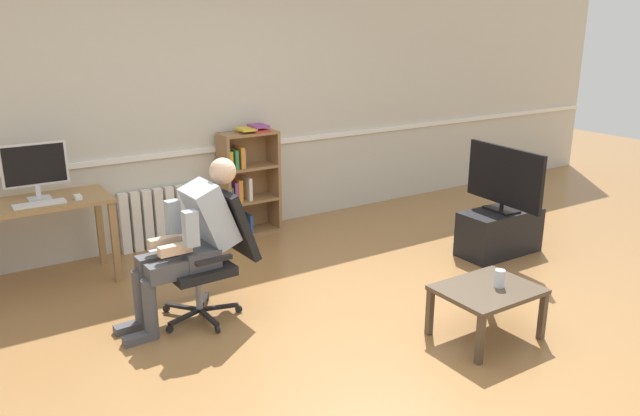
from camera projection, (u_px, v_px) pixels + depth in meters
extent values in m
plane|color=olive|center=(365.00, 329.00, 4.59)|extent=(18.00, 18.00, 0.00)
cube|color=beige|center=(212.00, 107.00, 6.32)|extent=(12.00, 0.10, 2.70)
cube|color=white|center=(217.00, 149.00, 6.40)|extent=(12.00, 0.03, 0.05)
cube|color=#9E7547|center=(115.00, 242.00, 5.34)|extent=(0.06, 0.06, 0.72)
cube|color=#9E7547|center=(100.00, 226.00, 5.75)|extent=(0.06, 0.06, 0.72)
cube|color=#9E7547|center=(38.00, 203.00, 5.16)|extent=(1.15, 0.59, 0.04)
cube|color=silver|center=(39.00, 198.00, 5.21)|extent=(0.18, 0.14, 0.01)
cube|color=silver|center=(38.00, 191.00, 5.21)|extent=(0.04, 0.02, 0.10)
cube|color=silver|center=(34.00, 164.00, 5.14)|extent=(0.52, 0.02, 0.36)
cube|color=black|center=(35.00, 165.00, 5.13)|extent=(0.48, 0.00, 0.33)
cube|color=white|center=(39.00, 204.00, 5.03)|extent=(0.40, 0.12, 0.02)
cube|color=white|center=(78.00, 197.00, 5.20)|extent=(0.06, 0.10, 0.03)
cube|color=olive|center=(224.00, 187.00, 6.37)|extent=(0.03, 0.28, 1.10)
cube|color=olive|center=(274.00, 180.00, 6.67)|extent=(0.03, 0.28, 1.10)
cube|color=olive|center=(244.00, 181.00, 6.63)|extent=(0.58, 0.02, 1.10)
cube|color=olive|center=(251.00, 231.00, 6.68)|extent=(0.55, 0.28, 0.03)
cube|color=olive|center=(250.00, 200.00, 6.57)|extent=(0.55, 0.28, 0.03)
cube|color=olive|center=(249.00, 167.00, 6.47)|extent=(0.55, 0.28, 0.03)
cube|color=olive|center=(248.00, 133.00, 6.36)|extent=(0.55, 0.28, 0.03)
cube|color=gold|center=(231.00, 226.00, 6.52)|extent=(0.04, 0.19, 0.18)
cube|color=#38844C|center=(229.00, 194.00, 6.43)|extent=(0.03, 0.19, 0.16)
cube|color=gold|center=(228.00, 160.00, 6.31)|extent=(0.04, 0.19, 0.19)
cube|color=gold|center=(236.00, 223.00, 6.54)|extent=(0.04, 0.19, 0.24)
cube|color=#89428E|center=(234.00, 191.00, 6.45)|extent=(0.05, 0.19, 0.21)
cube|color=#38844C|center=(233.00, 159.00, 6.33)|extent=(0.04, 0.19, 0.20)
cube|color=gold|center=(241.00, 221.00, 6.59)|extent=(0.03, 0.19, 0.23)
cube|color=orange|center=(237.00, 190.00, 6.46)|extent=(0.05, 0.19, 0.23)
cube|color=orange|center=(239.00, 157.00, 6.36)|extent=(0.04, 0.19, 0.22)
cube|color=#2D519E|center=(248.00, 222.00, 6.63)|extent=(0.03, 0.19, 0.19)
cube|color=white|center=(247.00, 188.00, 6.51)|extent=(0.04, 0.19, 0.24)
cube|color=#6699A3|center=(240.00, 158.00, 6.38)|extent=(0.03, 0.19, 0.19)
cube|color=red|center=(259.00, 130.00, 6.38)|extent=(0.16, 0.22, 0.02)
cube|color=gold|center=(246.00, 129.00, 6.32)|extent=(0.16, 0.22, 0.02)
cube|color=#89428E|center=(258.00, 126.00, 6.37)|extent=(0.16, 0.22, 0.02)
cube|color=white|center=(125.00, 224.00, 6.01)|extent=(0.09, 0.08, 0.60)
cube|color=white|center=(136.00, 222.00, 6.07)|extent=(0.09, 0.08, 0.60)
cube|color=white|center=(148.00, 220.00, 6.13)|extent=(0.09, 0.08, 0.60)
cube|color=white|center=(159.00, 218.00, 6.19)|extent=(0.09, 0.08, 0.60)
cube|color=white|center=(170.00, 216.00, 6.25)|extent=(0.09, 0.08, 0.60)
cube|color=white|center=(181.00, 214.00, 6.31)|extent=(0.09, 0.08, 0.60)
cube|color=white|center=(192.00, 212.00, 6.37)|extent=(0.09, 0.08, 0.60)
cube|color=black|center=(208.00, 317.00, 4.64)|extent=(0.05, 0.30, 0.02)
cylinder|color=black|center=(217.00, 329.00, 4.53)|extent=(0.02, 0.06, 0.06)
cube|color=black|center=(219.00, 307.00, 4.79)|extent=(0.30, 0.12, 0.02)
cylinder|color=black|center=(239.00, 309.00, 4.85)|extent=(0.06, 0.04, 0.06)
cube|color=black|center=(204.00, 301.00, 4.90)|extent=(0.20, 0.27, 0.02)
cylinder|color=black|center=(207.00, 297.00, 5.05)|extent=(0.05, 0.06, 0.06)
cube|color=black|center=(183.00, 307.00, 4.80)|extent=(0.21, 0.26, 0.02)
cylinder|color=black|center=(166.00, 309.00, 4.86)|extent=(0.05, 0.06, 0.06)
cube|color=black|center=(185.00, 317.00, 4.64)|extent=(0.29, 0.14, 0.02)
cylinder|color=black|center=(170.00, 329.00, 4.53)|extent=(0.06, 0.04, 0.06)
cylinder|color=gray|center=(199.00, 291.00, 4.71)|extent=(0.05, 0.05, 0.30)
cube|color=black|center=(197.00, 268.00, 4.65)|extent=(0.48, 0.48, 0.07)
cube|color=black|center=(234.00, 223.00, 4.74)|extent=(0.26, 0.45, 0.55)
cube|color=black|center=(184.00, 240.00, 4.82)|extent=(0.28, 0.06, 0.03)
cube|color=black|center=(214.00, 260.00, 4.42)|extent=(0.28, 0.06, 0.03)
cube|color=#4C4C51|center=(196.00, 255.00, 4.62)|extent=(0.27, 0.35, 0.14)
cube|color=#A3B2C1|center=(210.00, 215.00, 4.60)|extent=(0.37, 0.35, 0.52)
sphere|color=beige|center=(223.00, 171.00, 4.58)|extent=(0.20, 0.20, 0.20)
cube|color=white|center=(160.00, 250.00, 4.44)|extent=(0.15, 0.04, 0.02)
cube|color=#4C4C51|center=(165.00, 261.00, 4.59)|extent=(0.42, 0.15, 0.13)
cylinder|color=#4C4C51|center=(140.00, 299.00, 4.55)|extent=(0.10, 0.10, 0.46)
cube|color=#4C4C51|center=(130.00, 327.00, 4.55)|extent=(0.22, 0.10, 0.06)
cube|color=#4C4C51|center=(176.00, 269.00, 4.44)|extent=(0.42, 0.15, 0.13)
cylinder|color=#4C4C51|center=(150.00, 309.00, 4.40)|extent=(0.10, 0.10, 0.46)
cube|color=#4C4C51|center=(139.00, 338.00, 4.40)|extent=(0.22, 0.10, 0.06)
cube|color=#A3B2C1|center=(173.00, 217.00, 4.61)|extent=(0.10, 0.08, 0.26)
cube|color=beige|center=(165.00, 242.00, 4.55)|extent=(0.24, 0.08, 0.07)
cube|color=#A3B2C1|center=(191.00, 229.00, 4.36)|extent=(0.10, 0.08, 0.26)
cube|color=beige|center=(175.00, 249.00, 4.40)|extent=(0.24, 0.08, 0.07)
cube|color=black|center=(499.00, 232.00, 6.03)|extent=(0.83, 0.39, 0.44)
cube|color=black|center=(501.00, 210.00, 5.96)|extent=(0.22, 0.33, 0.02)
cylinder|color=black|center=(502.00, 206.00, 5.95)|extent=(0.04, 0.04, 0.05)
cube|color=black|center=(504.00, 176.00, 5.86)|extent=(0.11, 0.94, 0.55)
cube|color=white|center=(506.00, 175.00, 5.87)|extent=(0.07, 0.88, 0.51)
cube|color=#4C3D2D|center=(480.00, 340.00, 4.08)|extent=(0.04, 0.04, 0.35)
cube|color=#4C3D2D|center=(542.00, 316.00, 4.41)|extent=(0.04, 0.04, 0.35)
cube|color=#4C3D2D|center=(491.00, 292.00, 4.80)|extent=(0.04, 0.04, 0.35)
cube|color=#4C3D2D|center=(430.00, 312.00, 4.47)|extent=(0.04, 0.04, 0.35)
cube|color=#4C3D2D|center=(488.00, 290.00, 4.38)|extent=(0.69, 0.54, 0.03)
cylinder|color=silver|center=(500.00, 278.00, 4.38)|extent=(0.07, 0.07, 0.13)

